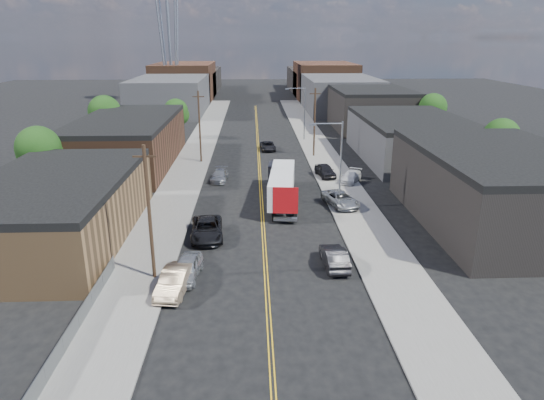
{
  "coord_description": "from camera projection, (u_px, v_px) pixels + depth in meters",
  "views": [
    {
      "loc": [
        -0.88,
        -22.27,
        16.82
      ],
      "look_at": [
        0.86,
        20.34,
        2.5
      ],
      "focal_mm": 32.0,
      "sensor_mm": 36.0,
      "label": 1
    }
  ],
  "objects": [
    {
      "name": "car_right_lot_c",
      "position": [
        325.0,
        170.0,
        61.04
      ],
      "size": [
        2.59,
        4.78,
        1.54
      ],
      "primitive_type": "imported",
      "rotation": [
        0.0,
        0.0,
        0.18
      ],
      "color": "black",
      "rests_on": "sidewalk_right"
    },
    {
      "name": "car_left_b",
      "position": [
        175.0,
        281.0,
        33.55
      ],
      "size": [
        2.36,
        5.13,
        1.63
      ],
      "primitive_type": "imported",
      "rotation": [
        0.0,
        0.0,
        -0.13
      ],
      "color": "#947D61",
      "rests_on": "ground"
    },
    {
      "name": "industrial_right_c",
      "position": [
        370.0,
        108.0,
        94.32
      ],
      "size": [
        14.0,
        22.0,
        7.6
      ],
      "color": "black",
      "rests_on": "ground"
    },
    {
      "name": "car_left_c",
      "position": [
        207.0,
        229.0,
        42.63
      ],
      "size": [
        3.2,
        6.1,
        1.64
      ],
      "primitive_type": "imported",
      "rotation": [
        0.0,
        0.0,
        0.08
      ],
      "color": "black",
      "rests_on": "ground"
    },
    {
      "name": "car_left_a",
      "position": [
        186.0,
        268.0,
        35.48
      ],
      "size": [
        2.32,
        4.8,
        1.58
      ],
      "primitive_type": "imported",
      "rotation": [
        0.0,
        0.0,
        -0.1
      ],
      "color": "#AEB1B3",
      "rests_on": "ground"
    },
    {
      "name": "tree_right_far",
      "position": [
        433.0,
        109.0,
        82.82
      ],
      "size": [
        4.85,
        4.76,
        7.91
      ],
      "color": "black",
      "rests_on": "ground"
    },
    {
      "name": "skyline_right_c",
      "position": [
        315.0,
        80.0,
        158.75
      ],
      "size": [
        16.0,
        40.0,
        7.0
      ],
      "primitive_type": "cube",
      "color": "black",
      "rests_on": "ground"
    },
    {
      "name": "warehouse_brown",
      "position": [
        128.0,
        141.0,
        66.42
      ],
      "size": [
        12.0,
        26.0,
        6.6
      ],
      "color": "#492D1D",
      "rests_on": "ground"
    },
    {
      "name": "tree_left_mid",
      "position": [
        105.0,
        114.0,
        75.91
      ],
      "size": [
        5.1,
        5.04,
        8.37
      ],
      "color": "black",
      "rests_on": "ground"
    },
    {
      "name": "chainlink_fence",
      "position": [
        79.0,
        321.0,
        29.15
      ],
      "size": [
        0.05,
        16.0,
        1.22
      ],
      "color": "slate",
      "rests_on": "ground"
    },
    {
      "name": "industrial_right_a",
      "position": [
        498.0,
        188.0,
        45.14
      ],
      "size": [
        14.0,
        22.0,
        7.1
      ],
      "color": "black",
      "rests_on": "ground"
    },
    {
      "name": "streetlight_near",
      "position": [
        337.0,
        158.0,
        48.76
      ],
      "size": [
        3.39,
        0.25,
        9.0
      ],
      "color": "gray",
      "rests_on": "ground"
    },
    {
      "name": "utility_pole_left_far",
      "position": [
        200.0,
        126.0,
        67.16
      ],
      "size": [
        1.6,
        0.26,
        10.0
      ],
      "color": "black",
      "rests_on": "ground"
    },
    {
      "name": "industrial_right_b",
      "position": [
        411.0,
        138.0,
        69.93
      ],
      "size": [
        14.0,
        24.0,
        6.1
      ],
      "color": "#333336",
      "rests_on": "ground"
    },
    {
      "name": "car_left_d",
      "position": [
        220.0,
        175.0,
        59.77
      ],
      "size": [
        2.22,
        4.75,
        1.34
      ],
      "primitive_type": "imported",
      "rotation": [
        0.0,
        0.0,
        -0.07
      ],
      "color": "gray",
      "rests_on": "ground"
    },
    {
      "name": "ground",
      "position": [
        258.0,
        141.0,
        83.31
      ],
      "size": [
        260.0,
        260.0,
        0.0
      ],
      "primitive_type": "plane",
      "color": "black",
      "rests_on": "ground"
    },
    {
      "name": "tree_left_near",
      "position": [
        39.0,
        151.0,
        52.33
      ],
      "size": [
        4.85,
        4.76,
        7.91
      ],
      "color": "black",
      "rests_on": "ground"
    },
    {
      "name": "skyline_right_b",
      "position": [
        324.0,
        81.0,
        139.33
      ],
      "size": [
        16.0,
        26.0,
        10.0
      ],
      "primitive_type": "cube",
      "color": "#492D1D",
      "rests_on": "ground"
    },
    {
      "name": "centerline",
      "position": [
        259.0,
        162.0,
        69.11
      ],
      "size": [
        0.32,
        120.0,
        0.01
      ],
      "primitive_type": "cube",
      "color": "gold",
      "rests_on": "ground"
    },
    {
      "name": "car_right_lot_b",
      "position": [
        351.0,
        176.0,
        58.88
      ],
      "size": [
        3.69,
        4.75,
        1.28
      ],
      "primitive_type": "imported",
      "rotation": [
        0.0,
        0.0,
        -0.5
      ],
      "color": "silver",
      "rests_on": "sidewalk_right"
    },
    {
      "name": "car_right_lot_a",
      "position": [
        340.0,
        199.0,
        50.41
      ],
      "size": [
        3.89,
        5.78,
        1.47
      ],
      "primitive_type": "imported",
      "rotation": [
        0.0,
        0.0,
        0.3
      ],
      "color": "#9EA0A3",
      "rests_on": "sidewalk_right"
    },
    {
      "name": "sidewalk_right",
      "position": [
        325.0,
        161.0,
        69.45
      ],
      "size": [
        5.0,
        140.0,
        0.15
      ],
      "primitive_type": "cube",
      "color": "slate",
      "rests_on": "ground"
    },
    {
      "name": "utility_pole_left_near",
      "position": [
        149.0,
        213.0,
        34.0
      ],
      "size": [
        1.6,
        0.26,
        10.0
      ],
      "color": "black",
      "rests_on": "ground"
    },
    {
      "name": "sidewalk_left",
      "position": [
        192.0,
        162.0,
        68.72
      ],
      "size": [
        5.0,
        140.0,
        0.15
      ],
      "primitive_type": "cube",
      "color": "slate",
      "rests_on": "ground"
    },
    {
      "name": "tree_right_near",
      "position": [
        501.0,
        139.0,
        60.19
      ],
      "size": [
        4.6,
        4.48,
        7.44
      ],
      "color": "black",
      "rests_on": "ground"
    },
    {
      "name": "tree_left_far",
      "position": [
        176.0,
        113.0,
        83.22
      ],
      "size": [
        4.35,
        4.2,
        6.97
      ],
      "color": "black",
      "rests_on": "ground"
    },
    {
      "name": "skyline_left_b",
      "position": [
        185.0,
        81.0,
        137.79
      ],
      "size": [
        16.0,
        26.0,
        10.0
      ],
      "primitive_type": "cube",
      "color": "#492D1D",
      "rests_on": "ground"
    },
    {
      "name": "semi_truck",
      "position": [
        281.0,
        183.0,
        51.87
      ],
      "size": [
        3.46,
        14.13,
        3.64
      ],
      "rotation": [
        0.0,
        0.0,
        -0.1
      ],
      "color": "silver",
      "rests_on": "ground"
    },
    {
      "name": "streetlight_far",
      "position": [
        302.0,
        109.0,
        81.91
      ],
      "size": [
        3.39,
        0.25,
        9.0
      ],
      "color": "gray",
      "rests_on": "ground"
    },
    {
      "name": "car_ahead_truck",
      "position": [
        268.0,
        146.0,
        76.03
      ],
      "size": [
        2.56,
        4.91,
        1.32
      ],
      "primitive_type": "imported",
      "rotation": [
        0.0,
        0.0,
        0.08
      ],
      "color": "black",
      "rests_on": "ground"
    },
    {
      "name": "warehouse_tan",
      "position": [
        56.0,
        208.0,
        41.95
      ],
      "size": [
        12.0,
        22.0,
        5.6
      ],
      "color": "brown",
      "rests_on": "ground"
    },
    {
      "name": "car_right_oncoming",
      "position": [
        334.0,
        257.0,
        37.29
      ],
      "size": [
        1.84,
        4.8,
        1.56
      ],
      "primitive_type": "imported",
      "rotation": [
        0.0,
        0.0,
        3.18
      ],
      "color": "black",
      "rests_on": "ground"
    },
    {
      "name": "skyline_right_a",
      "position": [
        339.0,
        94.0,
        115.96
      ],
      "size": [
        16.0,
        30.0,
        8.0
      ],
      "primitive_type": "cube",
      "color": "#333336",
      "rests_on": "ground"
    },
    {
      "name": "utility_pole_right",
      "position": [
        315.0,
        122.0,
        70.63
      ],
      "size": [
        1.6,
        0.26,
        10.0
      ],
      "color": "black",
      "rests_on": "ground"
    },
    {
      "name": "skyline_left_a",
      "position": [
        171.0,
        95.0,
        114.42
      ],
      "size": [
        16.0,
        30.0,
        8.0
      ],
      "primitive_type": "cube",
      "color": "#333336",
      "rests_on": "ground"
    },
    {
      "name": "skyline_left_c",
      "position": [
        193.0,
        81.0,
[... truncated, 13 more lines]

